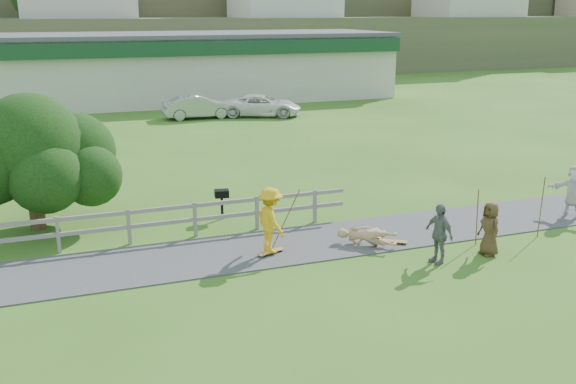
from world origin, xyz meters
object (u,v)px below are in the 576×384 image
tree (32,170)px  bbq (222,204)px  car_silver (199,107)px  car_white (262,105)px  spectator_b (439,233)px  spectator_c (490,229)px  skater_rider (271,224)px  skater_fallen (367,236)px  spectator_d (574,192)px

tree → bbq: bearing=-10.5°
car_silver → car_white: car_silver is taller
spectator_b → spectator_c: (1.69, -0.00, -0.07)m
car_silver → spectator_b: bearing=-177.6°
spectator_c → bbq: 8.61m
skater_rider → skater_fallen: skater_rider is taller
spectator_c → bbq: bearing=-134.2°
car_white → tree: tree is taller
skater_fallen → car_silver: car_silver is taller
skater_rider → spectator_b: (4.16, -2.14, -0.10)m
skater_fallen → spectator_c: (2.96, -1.81, 0.46)m
spectator_d → skater_fallen: bearing=-112.5°
spectator_b → tree: size_ratio=0.32×
spectator_b → car_silver: bearing=171.2°
spectator_d → bbq: bearing=-132.7°
skater_fallen → car_white: (4.63, 24.23, 0.39)m
spectator_d → car_white: 24.35m
spectator_b → car_silver: (-0.76, 26.63, -0.10)m
spectator_b → tree: 12.56m
spectator_c → tree: 14.00m
skater_fallen → spectator_c: size_ratio=1.12×
skater_rider → bbq: (-0.46, 3.71, -0.44)m
skater_rider → spectator_c: size_ratio=1.21×
spectator_d → tree: 17.69m
tree → bbq: size_ratio=5.30×
spectator_b → car_white: bearing=162.2°
spectator_b → car_white: size_ratio=0.33×
spectator_c → car_silver: spectator_c is taller
skater_fallen → spectator_b: 2.28m
skater_rider → spectator_d: 10.67m
skater_fallen → car_white: car_white is taller
skater_fallen → car_silver: size_ratio=0.38×
bbq → spectator_c: bearing=-34.5°
skater_fallen → spectator_c: 3.50m
car_silver → bbq: car_silver is taller
skater_rider → spectator_c: 6.23m
spectator_b → bbq: spectator_b is taller
spectator_b → spectator_c: bearing=79.5°
spectator_d → tree: size_ratio=0.34×
skater_rider → tree: 7.94m
spectator_d → car_white: spectator_d is taller
spectator_b → bbq: bearing=-152.1°
car_silver → car_white: 4.16m
skater_fallen → car_silver: bearing=40.2°
skater_fallen → spectator_c: spectator_c is taller
spectator_b → spectator_d: size_ratio=0.94×
skater_fallen → spectator_d: spectator_d is taller
skater_rider → bbq: size_ratio=1.88×
car_white → tree: size_ratio=0.96×
skater_rider → spectator_d: bearing=-101.5°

